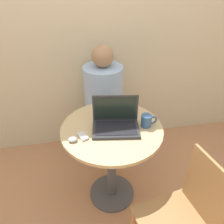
% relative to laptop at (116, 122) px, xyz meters
% --- Properties ---
extents(ground_plane, '(12.00, 12.00, 0.00)m').
position_rel_laptop_xyz_m(ground_plane, '(-0.03, 0.00, -0.80)').
color(ground_plane, tan).
extents(back_wall, '(7.00, 0.05, 2.60)m').
position_rel_laptop_xyz_m(back_wall, '(-0.03, 0.85, 0.50)').
color(back_wall, beige).
rests_on(back_wall, ground_plane).
extents(round_table, '(0.74, 0.74, 0.75)m').
position_rel_laptop_xyz_m(round_table, '(-0.03, 0.00, -0.24)').
color(round_table, '#4C4C51').
rests_on(round_table, ground_plane).
extents(laptop, '(0.36, 0.26, 0.22)m').
position_rel_laptop_xyz_m(laptop, '(0.00, 0.00, 0.00)').
color(laptop, '#2D2D33').
rests_on(laptop, round_table).
extents(cell_phone, '(0.08, 0.10, 0.02)m').
position_rel_laptop_xyz_m(cell_phone, '(-0.24, -0.07, -0.04)').
color(cell_phone, silver).
rests_on(cell_phone, round_table).
extents(computer_mouse, '(0.06, 0.05, 0.03)m').
position_rel_laptop_xyz_m(computer_mouse, '(-0.31, -0.10, -0.03)').
color(computer_mouse, '#B2B2B7').
rests_on(computer_mouse, round_table).
extents(coffee_cup, '(0.12, 0.07, 0.09)m').
position_rel_laptop_xyz_m(coffee_cup, '(0.22, -0.03, -0.00)').
color(coffee_cup, '#335684').
rests_on(coffee_cup, round_table).
extents(chair_empty, '(0.46, 0.46, 0.87)m').
position_rel_laptop_xyz_m(chair_empty, '(0.30, -0.59, -0.35)').
color(chair_empty, '#9E7042').
rests_on(chair_empty, ground_plane).
extents(person_seated, '(0.42, 0.59, 1.17)m').
position_rel_laptop_xyz_m(person_seated, '(0.02, 0.69, -0.32)').
color(person_seated, brown).
rests_on(person_seated, ground_plane).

